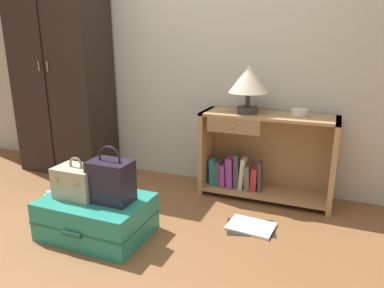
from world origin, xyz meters
TOP-DOWN VIEW (x-y plane):
  - ground_plane at (0.00, 0.00)m, footprint 9.00×9.00m
  - back_wall at (0.00, 1.50)m, footprint 6.40×0.10m
  - wardrobe at (-1.30, 1.20)m, footprint 0.91×0.47m
  - bookshelf at (0.67, 1.26)m, footprint 1.09×0.36m
  - table_lamp at (0.55, 1.23)m, footprint 0.33×0.33m
  - bowl at (0.96, 1.28)m, footprint 0.13×0.13m
  - suitcase_large at (-0.23, 0.21)m, footprint 0.72×0.51m
  - train_case at (-0.35, 0.19)m, footprint 0.29×0.21m
  - handbag at (-0.09, 0.21)m, footprint 0.28×0.18m
  - bottle at (-0.68, 0.26)m, footprint 0.07×0.07m
  - open_book_on_floor at (0.74, 0.69)m, footprint 0.39×0.33m

SIDE VIEW (x-z plane):
  - ground_plane at x=0.00m, z-range 0.00..0.00m
  - open_book_on_floor at x=0.74m, z-range 0.00..0.02m
  - bottle at x=-0.68m, z-range -0.01..0.22m
  - suitcase_large at x=-0.23m, z-range 0.00..0.27m
  - bookshelf at x=0.67m, z-range -0.01..0.71m
  - train_case at x=-0.35m, z-range 0.24..0.52m
  - handbag at x=-0.09m, z-range 0.22..0.60m
  - bowl at x=0.96m, z-range 0.72..0.78m
  - table_lamp at x=0.55m, z-range 0.79..1.18m
  - wardrobe at x=-1.30m, z-range 0.00..2.14m
  - back_wall at x=0.00m, z-range 0.00..2.60m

